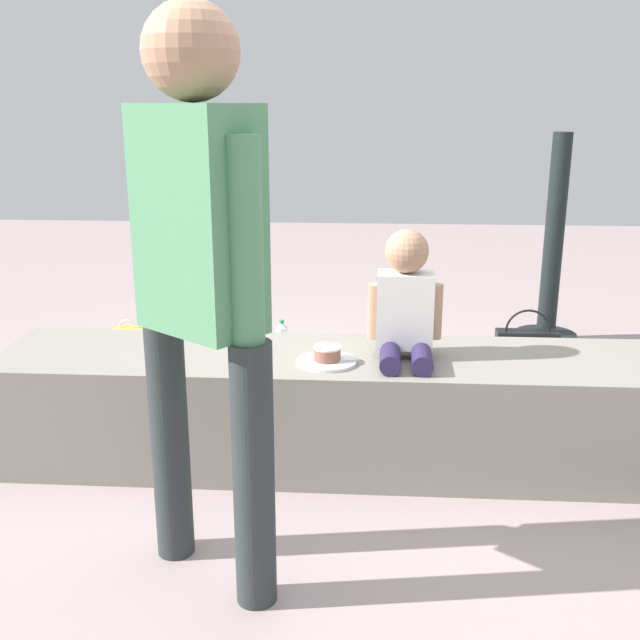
{
  "coord_description": "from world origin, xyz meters",
  "views": [
    {
      "loc": [
        0.14,
        -2.69,
        1.37
      ],
      "look_at": [
        -0.01,
        -0.38,
        0.69
      ],
      "focal_mm": 41.87,
      "sensor_mm": 36.0,
      "label": 1
    }
  ],
  "objects_px": {
    "handbag_brown_canvas": "(510,399)",
    "adult_standing": "(200,258)",
    "cake_plate": "(328,358)",
    "water_bottle_far_side": "(282,338)",
    "water_bottle_near_gift": "(142,345)",
    "gift_bag": "(138,350)",
    "cake_box_white": "(334,355)",
    "child_seated": "(406,303)",
    "handbag_black_leather": "(526,346)",
    "party_cup_red": "(574,401)"
  },
  "relations": [
    {
      "from": "water_bottle_far_side",
      "to": "gift_bag",
      "type": "bearing_deg",
      "value": -150.41
    },
    {
      "from": "cake_plate",
      "to": "water_bottle_near_gift",
      "type": "bearing_deg",
      "value": 131.68
    },
    {
      "from": "handbag_brown_canvas",
      "to": "child_seated",
      "type": "bearing_deg",
      "value": -138.33
    },
    {
      "from": "handbag_brown_canvas",
      "to": "adult_standing",
      "type": "bearing_deg",
      "value": -132.06
    },
    {
      "from": "child_seated",
      "to": "adult_standing",
      "type": "relative_size",
      "value": 0.3
    },
    {
      "from": "gift_bag",
      "to": "water_bottle_near_gift",
      "type": "xyz_separation_m",
      "value": [
        -0.05,
        0.23,
        -0.05
      ]
    },
    {
      "from": "adult_standing",
      "to": "handbag_black_leather",
      "type": "bearing_deg",
      "value": 56.41
    },
    {
      "from": "cake_plate",
      "to": "handbag_black_leather",
      "type": "distance_m",
      "value": 1.68
    },
    {
      "from": "cake_box_white",
      "to": "handbag_black_leather",
      "type": "bearing_deg",
      "value": 5.0
    },
    {
      "from": "child_seated",
      "to": "party_cup_red",
      "type": "height_order",
      "value": "child_seated"
    },
    {
      "from": "adult_standing",
      "to": "handbag_brown_canvas",
      "type": "distance_m",
      "value": 1.84
    },
    {
      "from": "water_bottle_far_side",
      "to": "handbag_black_leather",
      "type": "relative_size",
      "value": 0.58
    },
    {
      "from": "cake_plate",
      "to": "party_cup_red",
      "type": "relative_size",
      "value": 1.92
    },
    {
      "from": "cake_box_white",
      "to": "handbag_black_leather",
      "type": "relative_size",
      "value": 1.01
    },
    {
      "from": "handbag_black_leather",
      "to": "water_bottle_near_gift",
      "type": "bearing_deg",
      "value": -178.23
    },
    {
      "from": "water_bottle_near_gift",
      "to": "cake_box_white",
      "type": "bearing_deg",
      "value": -1.4
    },
    {
      "from": "child_seated",
      "to": "gift_bag",
      "type": "height_order",
      "value": "child_seated"
    },
    {
      "from": "cake_plate",
      "to": "adult_standing",
      "type": "bearing_deg",
      "value": -114.22
    },
    {
      "from": "cake_plate",
      "to": "handbag_brown_canvas",
      "type": "height_order",
      "value": "cake_plate"
    },
    {
      "from": "water_bottle_far_side",
      "to": "handbag_black_leather",
      "type": "distance_m",
      "value": 1.34
    },
    {
      "from": "adult_standing",
      "to": "handbag_black_leather",
      "type": "relative_size",
      "value": 4.92
    },
    {
      "from": "cake_plate",
      "to": "water_bottle_far_side",
      "type": "height_order",
      "value": "cake_plate"
    },
    {
      "from": "adult_standing",
      "to": "gift_bag",
      "type": "xyz_separation_m",
      "value": [
        -0.74,
        1.67,
        -0.84
      ]
    },
    {
      "from": "party_cup_red",
      "to": "cake_box_white",
      "type": "height_order",
      "value": "party_cup_red"
    },
    {
      "from": "party_cup_red",
      "to": "water_bottle_far_side",
      "type": "bearing_deg",
      "value": 151.49
    },
    {
      "from": "handbag_black_leather",
      "to": "gift_bag",
      "type": "bearing_deg",
      "value": -171.7
    },
    {
      "from": "water_bottle_far_side",
      "to": "party_cup_red",
      "type": "distance_m",
      "value": 1.62
    },
    {
      "from": "child_seated",
      "to": "water_bottle_near_gift",
      "type": "height_order",
      "value": "child_seated"
    },
    {
      "from": "party_cup_red",
      "to": "adult_standing",
      "type": "bearing_deg",
      "value": -137.02
    },
    {
      "from": "adult_standing",
      "to": "cake_box_white",
      "type": "bearing_deg",
      "value": 81.83
    },
    {
      "from": "handbag_black_leather",
      "to": "water_bottle_far_side",
      "type": "bearing_deg",
      "value": 175.64
    },
    {
      "from": "cake_plate",
      "to": "handbag_black_leather",
      "type": "relative_size",
      "value": 0.69
    },
    {
      "from": "adult_standing",
      "to": "cake_box_white",
      "type": "height_order",
      "value": "adult_standing"
    },
    {
      "from": "gift_bag",
      "to": "party_cup_red",
      "type": "xyz_separation_m",
      "value": [
        2.13,
        -0.37,
        -0.07
      ]
    },
    {
      "from": "child_seated",
      "to": "party_cup_red",
      "type": "xyz_separation_m",
      "value": [
        0.81,
        0.54,
        -0.59
      ]
    },
    {
      "from": "adult_standing",
      "to": "cake_plate",
      "type": "height_order",
      "value": "adult_standing"
    },
    {
      "from": "water_bottle_far_side",
      "to": "handbag_brown_canvas",
      "type": "xyz_separation_m",
      "value": [
        1.12,
        -0.87,
        0.02
      ]
    },
    {
      "from": "adult_standing",
      "to": "water_bottle_near_gift",
      "type": "xyz_separation_m",
      "value": [
        -0.79,
        1.9,
        -0.89
      ]
    },
    {
      "from": "party_cup_red",
      "to": "handbag_black_leather",
      "type": "xyz_separation_m",
      "value": [
        -0.08,
        0.67,
        0.04
      ]
    },
    {
      "from": "cake_plate",
      "to": "handbag_brown_canvas",
      "type": "bearing_deg",
      "value": 33.98
    },
    {
      "from": "handbag_black_leather",
      "to": "handbag_brown_canvas",
      "type": "height_order",
      "value": "handbag_brown_canvas"
    },
    {
      "from": "child_seated",
      "to": "cake_box_white",
      "type": "xyz_separation_m",
      "value": [
        -0.32,
        1.12,
        -0.6
      ]
    },
    {
      "from": "adult_standing",
      "to": "water_bottle_near_gift",
      "type": "height_order",
      "value": "adult_standing"
    },
    {
      "from": "gift_bag",
      "to": "handbag_black_leather",
      "type": "xyz_separation_m",
      "value": [
        2.05,
        0.3,
        -0.03
      ]
    },
    {
      "from": "adult_standing",
      "to": "cake_box_white",
      "type": "relative_size",
      "value": 4.89
    },
    {
      "from": "adult_standing",
      "to": "water_bottle_near_gift",
      "type": "relative_size",
      "value": 8.84
    },
    {
      "from": "cake_plate",
      "to": "gift_bag",
      "type": "distance_m",
      "value": 1.48
    },
    {
      "from": "adult_standing",
      "to": "water_bottle_far_side",
      "type": "bearing_deg",
      "value": 90.9
    },
    {
      "from": "water_bottle_near_gift",
      "to": "cake_box_white",
      "type": "height_order",
      "value": "water_bottle_near_gift"
    },
    {
      "from": "adult_standing",
      "to": "cake_plate",
      "type": "distance_m",
      "value": 0.9
    }
  ]
}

